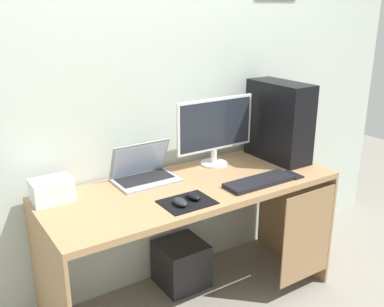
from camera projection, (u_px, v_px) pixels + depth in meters
The scene contains 13 objects.
ground_plane at pixel (192, 300), 2.67m from camera, with size 8.00×8.00×0.00m, color gray.
wall_back at pixel (158, 78), 2.55m from camera, with size 4.00×0.05×2.60m.
desk at pixel (196, 208), 2.48m from camera, with size 1.66×0.65×0.76m.
pc_tower at pixel (279, 121), 2.77m from camera, with size 0.19×0.43×0.50m, color black.
monitor at pixel (215, 129), 2.66m from camera, with size 0.54×0.17×0.42m.
laptop at pixel (144, 173), 2.48m from camera, with size 0.35×0.24×0.22m.
projector at pixel (52, 190), 2.20m from camera, with size 0.20×0.14×0.12m, color white.
keyboard at pixel (259, 182), 2.43m from camera, with size 0.42×0.14×0.02m, color black.
mousepad at pixel (187, 202), 2.20m from camera, with size 0.26×0.20×0.01m, color black.
mouse_left at pixel (194, 196), 2.23m from camera, with size 0.06×0.10×0.03m, color black.
mouse_right at pixel (180, 202), 2.16m from camera, with size 0.06×0.10×0.03m, color #232326.
cell_phone at pixel (292, 175), 2.55m from camera, with size 0.07×0.13×0.01m, color black.
subwoofer at pixel (181, 264), 2.79m from camera, with size 0.29×0.29×0.29m, color #232326.
Camera 1 is at (-1.23, -1.88, 1.70)m, focal length 41.05 mm.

